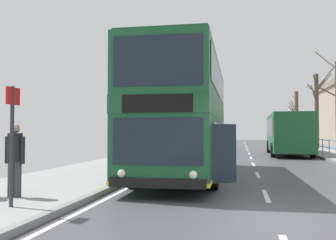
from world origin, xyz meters
TOP-DOWN VIEW (x-y plane):
  - ground at (-0.72, -0.00)m, footprint 15.80×140.00m
  - double_decker_bus_main at (-2.67, 6.36)m, footprint 3.30×10.54m
  - background_bus_far_lane at (2.73, 20.64)m, footprint 2.89×9.66m
  - pedestrian_railing_far_kerb at (4.45, 17.40)m, footprint 0.05×31.28m
  - pedestrian_companion at (-5.88, 0.41)m, footprint 0.55×0.37m
  - bus_stop_sign_near at (-5.27, -0.61)m, footprint 0.08×0.44m
  - bare_tree_far_01 at (5.66, 36.99)m, footprint 1.28×3.12m
  - bare_tree_far_02 at (6.19, 28.14)m, footprint 2.30×2.20m

SIDE VIEW (x-z plane):
  - ground at x=-0.72m, z-range -0.06..0.14m
  - pedestrian_railing_far_kerb at x=4.45m, z-range 0.32..1.39m
  - pedestrian_companion at x=-5.88m, z-range 0.25..1.97m
  - background_bus_far_lane at x=2.73m, z-range 0.14..3.05m
  - bus_stop_sign_near at x=-5.27m, z-range 0.44..2.91m
  - double_decker_bus_main at x=-2.67m, z-range 0.10..4.40m
  - bare_tree_far_01 at x=5.66m, z-range 0.23..6.38m
  - bare_tree_far_02 at x=6.19m, z-range 0.12..7.41m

